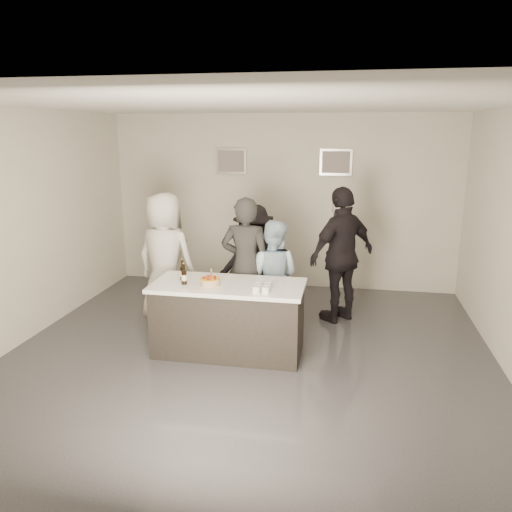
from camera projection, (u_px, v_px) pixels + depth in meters
name	position (u px, v px, depth m)	size (l,w,h in m)	color
floor	(249.00, 355.00, 6.21)	(6.00, 6.00, 0.00)	#3D3D42
ceiling	(248.00, 104.00, 5.47)	(6.00, 6.00, 0.00)	white
wall_back	(282.00, 202.00, 8.70)	(6.00, 0.04, 3.00)	beige
wall_front	(149.00, 340.00, 2.98)	(6.00, 0.04, 3.00)	beige
wall_left	(19.00, 228.00, 6.37)	(0.04, 6.00, 3.00)	beige
picture_left	(231.00, 161.00, 8.66)	(0.54, 0.04, 0.44)	#B2B2B7
picture_right	(336.00, 162.00, 8.34)	(0.54, 0.04, 0.44)	#B2B2B7
bar_counter	(229.00, 318.00, 6.20)	(1.86, 0.86, 0.90)	white
cake	(210.00, 282.00, 6.03)	(0.24, 0.24, 0.07)	orange
beer_bottle_a	(183.00, 270.00, 6.21)	(0.07, 0.07, 0.26)	black
beer_bottle_b	(184.00, 274.00, 6.03)	(0.07, 0.07, 0.26)	black
tumbler_cluster	(263.00, 286.00, 5.87)	(0.19, 0.40, 0.08)	orange
candles	(197.00, 289.00, 5.86)	(0.24, 0.08, 0.01)	pink
person_main_black	(246.00, 266.00, 6.75)	(0.68, 0.45, 1.87)	#252525
person_main_blue	(273.00, 276.00, 6.85)	(0.76, 0.59, 1.55)	silver
person_guest_left	(165.00, 258.00, 7.14)	(0.92, 0.60, 1.88)	silver
person_guest_right	(342.00, 255.00, 7.15)	(1.15, 0.48, 1.96)	black
person_guest_back	(253.00, 260.00, 7.45)	(1.08, 0.62, 1.67)	black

